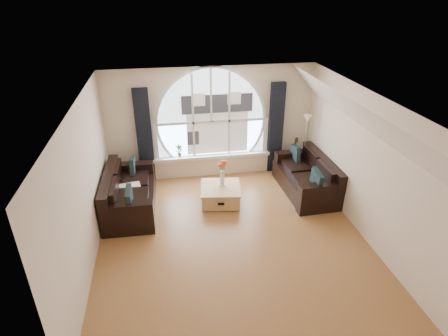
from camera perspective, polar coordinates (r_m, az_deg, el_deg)
ground at (r=7.27m, az=1.22°, el=-10.60°), size 5.00×5.50×0.01m
ceiling at (r=6.02m, az=1.47°, el=10.24°), size 5.00×5.50×0.01m
wall_back at (r=9.02m, az=-2.00°, el=6.95°), size 5.00×0.01×2.70m
wall_front at (r=4.38m, az=8.51°, el=-18.09°), size 5.00×0.01×2.70m
wall_left at (r=6.59m, az=-20.58°, el=-2.83°), size 0.01×5.50×2.70m
wall_right at (r=7.39m, az=20.73°, el=0.44°), size 0.01×5.50×2.70m
attic_slope at (r=6.88m, az=19.89°, el=7.73°), size 0.92×5.50×0.72m
arched_window at (r=8.91m, az=-2.00°, el=8.55°), size 2.60×0.06×2.15m
window_sill at (r=9.25m, az=-1.83°, el=1.85°), size 2.90×0.22×0.08m
window_frame at (r=8.88m, az=-1.97°, el=8.49°), size 2.76×0.08×2.15m
neighbor_house at (r=8.95m, az=-1.01°, el=7.82°), size 1.70×0.02×1.50m
curtain_left at (r=8.93m, az=-12.13°, el=4.74°), size 0.35×0.12×2.30m
curtain_right at (r=9.32m, az=7.97°, el=6.05°), size 0.35×0.12×2.30m
sofa_left at (r=8.12m, az=-14.22°, el=-3.75°), size 1.03×2.00×0.88m
sofa_right at (r=8.73m, az=12.50°, el=-1.27°), size 1.03×1.96×0.85m
coffee_chest at (r=8.22m, az=-0.53°, el=-3.97°), size 0.97×0.97×0.42m
throw_blanket at (r=7.96m, az=-14.50°, el=-3.60°), size 0.65×0.65×0.10m
vase_flowers at (r=8.02m, az=-0.30°, el=-0.22°), size 0.24×0.24×0.70m
floor_lamp at (r=9.27m, az=12.27°, el=3.24°), size 0.24×0.24×1.60m
guitar at (r=9.38m, az=10.64°, el=1.87°), size 0.41×0.33×1.06m
potted_plant at (r=9.11m, az=-6.90°, el=2.63°), size 0.20×0.17×0.32m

